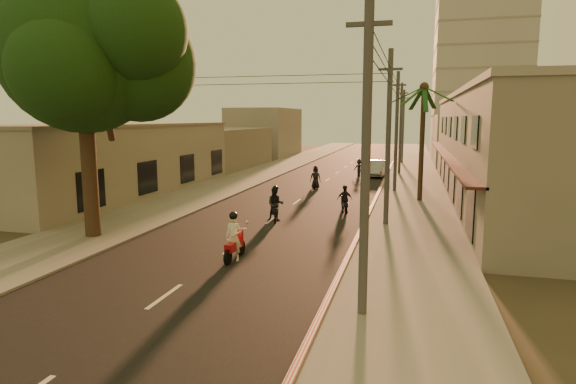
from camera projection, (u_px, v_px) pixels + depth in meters
name	position (u px, v px, depth m)	size (l,w,h in m)	color
ground	(215.00, 261.00, 19.02)	(160.00, 160.00, 0.00)	#383023
road	(315.00, 189.00, 38.15)	(10.00, 140.00, 0.02)	black
sidewalk_right	(412.00, 192.00, 36.29)	(5.00, 140.00, 0.12)	slate
sidewalk_left	(226.00, 185.00, 40.00)	(5.00, 140.00, 0.12)	slate
curb_stripe	(375.00, 201.00, 32.09)	(0.20, 60.00, 0.20)	red
shophouse_row	(513.00, 147.00, 32.23)	(8.80, 34.20, 7.30)	gray
left_building	(113.00, 159.00, 35.48)	(8.20, 24.20, 5.20)	gray
distant_tower	(480.00, 57.00, 66.51)	(12.10, 12.10, 28.00)	#B7B5B2
broadleaf_tree	(92.00, 53.00, 21.42)	(9.60, 8.70, 12.10)	black
palm_tree	(424.00, 94.00, 31.26)	(5.00, 5.00, 8.20)	black
utility_poles	(397.00, 105.00, 35.63)	(1.20, 48.26, 9.00)	#38383A
filler_right	(469.00, 140.00, 58.15)	(8.00, 14.00, 6.00)	gray
filler_left_near	(218.00, 148.00, 54.68)	(8.00, 14.00, 4.40)	gray
filler_left_far	(265.00, 132.00, 71.71)	(8.00, 14.00, 7.00)	gray
scooter_red	(234.00, 239.00, 18.96)	(0.75, 2.01, 1.98)	black
scooter_mid_a	(275.00, 205.00, 26.31)	(1.25, 1.96, 1.97)	black
scooter_mid_b	(345.00, 200.00, 28.76)	(1.13, 1.63, 1.65)	black
scooter_far_a	(315.00, 178.00, 38.26)	(0.95, 1.89, 1.86)	black
scooter_far_b	(359.00, 168.00, 46.73)	(1.20, 1.69, 1.67)	black
parked_car	(377.00, 169.00, 46.48)	(1.85, 4.72, 1.53)	#9CA0A4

